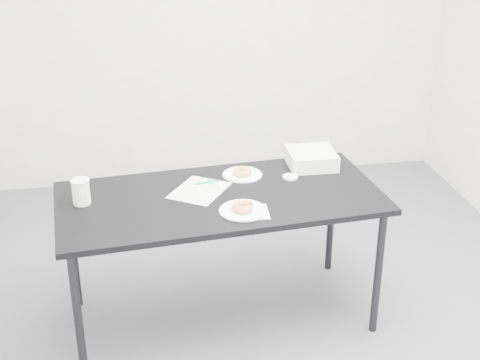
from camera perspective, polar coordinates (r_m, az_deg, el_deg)
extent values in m
plane|color=#49484D|center=(3.97, 0.33, -11.40)|extent=(4.00, 4.00, 0.00)
cube|color=white|center=(5.29, -3.58, 13.80)|extent=(4.00, 0.02, 2.70)
cube|color=black|center=(3.56, -1.71, -1.56)|extent=(1.78, 0.95, 0.03)
cylinder|color=black|center=(3.40, -13.64, -11.43)|extent=(0.04, 0.04, 0.75)
cylinder|color=black|center=(3.97, -14.06, -5.81)|extent=(0.04, 0.04, 0.75)
cylinder|color=black|center=(3.72, 11.70, -7.78)|extent=(0.04, 0.04, 0.75)
cylinder|color=black|center=(4.25, 7.78, -3.14)|extent=(0.04, 0.04, 0.75)
cube|color=silver|center=(3.61, -3.49, -0.89)|extent=(0.38, 0.40, 0.00)
cube|color=green|center=(3.71, -2.56, -0.14)|extent=(0.07, 0.07, 0.00)
cylinder|color=#0B7E61|center=(3.69, -2.83, -0.18)|extent=(0.15, 0.03, 0.01)
cube|color=silver|center=(3.37, 1.00, -2.77)|extent=(0.18, 0.18, 0.00)
cylinder|color=white|center=(3.38, 0.26, -2.63)|extent=(0.24, 0.24, 0.01)
torus|color=#D18142|center=(3.37, 0.26, -2.29)|extent=(0.14, 0.14, 0.04)
cylinder|color=white|center=(3.79, 0.20, 0.46)|extent=(0.22, 0.22, 0.01)
torus|color=#D18142|center=(3.78, 0.20, 0.74)|extent=(0.14, 0.14, 0.04)
cylinder|color=white|center=(3.53, -13.42, -0.97)|extent=(0.09, 0.09, 0.14)
cylinder|color=white|center=(3.76, 4.31, 0.26)|extent=(0.09, 0.09, 0.01)
cube|color=silver|center=(3.92, 6.10, 1.86)|extent=(0.28, 0.28, 0.09)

